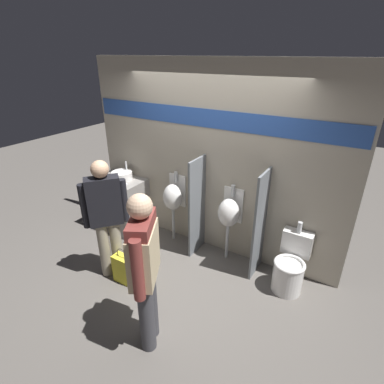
# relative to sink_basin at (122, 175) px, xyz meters

# --- Properties ---
(ground_plane) EXTENTS (16.00, 16.00, 0.00)m
(ground_plane) POSITION_rel_sink_basin_xyz_m (1.43, -0.33, -0.93)
(ground_plane) COLOR #5B5651
(display_wall) EXTENTS (3.89, 0.07, 2.70)m
(display_wall) POSITION_rel_sink_basin_xyz_m (1.43, 0.27, 0.43)
(display_wall) COLOR #B2A893
(display_wall) RESTS_ON ground_plane
(sink_counter) EXTENTS (0.83, 0.60, 0.87)m
(sink_counter) POSITION_rel_sink_basin_xyz_m (-0.05, -0.06, -0.50)
(sink_counter) COLOR gray
(sink_counter) RESTS_ON ground_plane
(sink_basin) EXTENTS (0.33, 0.33, 0.27)m
(sink_basin) POSITION_rel_sink_basin_xyz_m (0.00, 0.00, 0.00)
(sink_basin) COLOR white
(sink_basin) RESTS_ON sink_counter
(cell_phone) EXTENTS (0.07, 0.14, 0.01)m
(cell_phone) POSITION_rel_sink_basin_xyz_m (0.20, -0.18, -0.06)
(cell_phone) COLOR #B7B7BC
(cell_phone) RESTS_ON sink_counter
(divider_near_counter) EXTENTS (0.03, 0.43, 1.46)m
(divider_near_counter) POSITION_rel_sink_basin_xyz_m (1.40, 0.02, -0.20)
(divider_near_counter) COLOR slate
(divider_near_counter) RESTS_ON ground_plane
(divider_mid) EXTENTS (0.03, 0.43, 1.46)m
(divider_mid) POSITION_rel_sink_basin_xyz_m (2.34, 0.02, -0.20)
(divider_mid) COLOR slate
(divider_mid) RESTS_ON ground_plane
(urinal_near_counter) EXTENTS (0.30, 0.30, 1.12)m
(urinal_near_counter) POSITION_rel_sink_basin_xyz_m (0.93, 0.10, -0.19)
(urinal_near_counter) COLOR silver
(urinal_near_counter) RESTS_ON ground_plane
(urinal_far) EXTENTS (0.30, 0.30, 1.12)m
(urinal_far) POSITION_rel_sink_basin_xyz_m (1.87, 0.10, -0.19)
(urinal_far) COLOR silver
(urinal_far) RESTS_ON ground_plane
(toilet) EXTENTS (0.38, 0.55, 0.86)m
(toilet) POSITION_rel_sink_basin_xyz_m (2.80, -0.06, -0.63)
(toilet) COLOR white
(toilet) RESTS_ON ground_plane
(person_in_vest) EXTENTS (0.40, 0.53, 1.69)m
(person_in_vest) POSITION_rel_sink_basin_xyz_m (1.80, -1.59, 0.05)
(person_in_vest) COLOR #3D3D42
(person_in_vest) RESTS_ON ground_plane
(person_with_lanyard) EXTENTS (0.40, 0.46, 1.62)m
(person_with_lanyard) POSITION_rel_sink_basin_xyz_m (0.70, -1.02, -0.04)
(person_with_lanyard) COLOR gray
(person_with_lanyard) RESTS_ON ground_plane
(shopping_bag) EXTENTS (0.27, 0.15, 0.51)m
(shopping_bag) POSITION_rel_sink_basin_xyz_m (0.95, -1.07, -0.73)
(shopping_bag) COLOR yellow
(shopping_bag) RESTS_ON ground_plane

